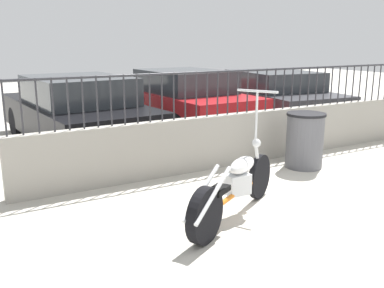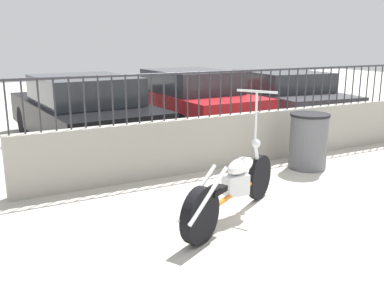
{
  "view_description": "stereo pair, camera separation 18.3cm",
  "coord_description": "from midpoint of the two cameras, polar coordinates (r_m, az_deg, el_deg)",
  "views": [
    {
      "loc": [
        -4.58,
        -2.81,
        2.01
      ],
      "look_at": [
        -1.88,
        1.89,
        0.7
      ],
      "focal_mm": 40.0,
      "sensor_mm": 36.0,
      "label": 1
    },
    {
      "loc": [
        -4.42,
        -2.9,
        2.01
      ],
      "look_at": [
        -1.88,
        1.89,
        0.7
      ],
      "focal_mm": 40.0,
      "sensor_mm": 36.0,
      "label": 2
    }
  ],
  "objects": [
    {
      "name": "car_black",
      "position": [
        8.7,
        -13.81,
        4.43
      ],
      "size": [
        2.19,
        4.61,
        1.36
      ],
      "rotation": [
        0.0,
        0.0,
        1.65
      ],
      "color": "black",
      "rests_on": "ground_plane"
    },
    {
      "name": "trash_bin",
      "position": [
        7.11,
        15.97,
        0.38
      ],
      "size": [
        0.62,
        0.62,
        0.89
      ],
      "color": "#56565B",
      "rests_on": "ground_plane"
    },
    {
      "name": "car_red",
      "position": [
        9.78,
        -0.09,
        5.88
      ],
      "size": [
        1.88,
        4.4,
        1.38
      ],
      "rotation": [
        0.0,
        0.0,
        1.61
      ],
      "color": "black",
      "rests_on": "ground_plane"
    },
    {
      "name": "fence_railing",
      "position": [
        7.28,
        10.52,
        8.05
      ],
      "size": [
        8.19,
        0.04,
        0.71
      ],
      "color": "#2D2D33",
      "rests_on": "low_wall"
    },
    {
      "name": "low_wall",
      "position": [
        7.42,
        10.22,
        1.05
      ],
      "size": [
        8.19,
        0.18,
        0.85
      ],
      "color": "#9E998E",
      "rests_on": "ground_plane"
    },
    {
      "name": "motorcycle_orange",
      "position": [
        4.89,
        6.19,
        -5.96
      ],
      "size": [
        1.88,
        1.15,
        1.44
      ],
      "rotation": [
        0.0,
        0.0,
        0.52
      ],
      "color": "black",
      "rests_on": "ground_plane"
    },
    {
      "name": "car_dark_grey",
      "position": [
        10.98,
        11.78,
        6.24
      ],
      "size": [
        2.33,
        4.49,
        1.29
      ],
      "rotation": [
        0.0,
        0.0,
        1.46
      ],
      "color": "black",
      "rests_on": "ground_plane"
    }
  ]
}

